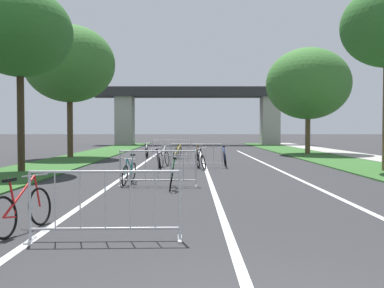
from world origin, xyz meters
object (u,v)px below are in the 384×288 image
at_px(bicycle_white_0, 145,152).
at_px(tree_left_pine_near, 18,33).
at_px(bicycle_purple_2, 157,160).
at_px(bicycle_green_4, 170,175).
at_px(bicycle_orange_3, 195,158).
at_px(bicycle_silver_7, 162,158).
at_px(bicycle_yellow_8, 176,152).
at_px(crowd_barrier_nearest, 103,206).
at_px(bicycle_black_5, 198,160).
at_px(bicycle_blue_1, 223,158).
at_px(bicycle_red_6, 20,209).
at_px(bicycle_teal_9, 127,172).
at_px(tree_right_maple_mid, 306,84).
at_px(tree_left_pine_far, 67,64).
at_px(crowd_barrier_fourth, 170,149).
at_px(crowd_barrier_second, 156,169).
at_px(crowd_barrier_third, 195,156).

bearing_deg(bicycle_white_0, tree_left_pine_near, -117.25).
bearing_deg(bicycle_purple_2, bicycle_green_4, 90.08).
xyz_separation_m(bicycle_white_0, bicycle_orange_3, (2.85, -6.17, 0.03)).
distance_m(bicycle_silver_7, bicycle_yellow_8, 5.08).
bearing_deg(crowd_barrier_nearest, bicycle_black_5, 82.11).
bearing_deg(bicycle_blue_1, bicycle_red_6, -107.41).
bearing_deg(bicycle_teal_9, bicycle_black_5, -108.05).
xyz_separation_m(tree_right_maple_mid, bicycle_black_5, (-7.38, -10.64, -4.34)).
relative_size(tree_left_pine_far, bicycle_blue_1, 4.51).
relative_size(crowd_barrier_fourth, bicycle_purple_2, 1.37).
relative_size(tree_left_pine_near, bicycle_blue_1, 4.16).
xyz_separation_m(bicycle_red_6, bicycle_silver_7, (1.48, 12.34, 0.01)).
bearing_deg(bicycle_black_5, bicycle_orange_3, -93.23).
relative_size(bicycle_blue_1, bicycle_silver_7, 1.06).
height_order(bicycle_black_5, bicycle_yellow_8, bicycle_black_5).
bearing_deg(bicycle_silver_7, crowd_barrier_second, -74.91).
bearing_deg(bicycle_blue_1, tree_right_maple_mid, 58.85).
bearing_deg(bicycle_yellow_8, bicycle_green_4, -75.61).
distance_m(bicycle_white_0, bicycle_teal_9, 12.18).
distance_m(tree_right_maple_mid, bicycle_yellow_8, 10.56).
bearing_deg(crowd_barrier_nearest, crowd_barrier_third, 83.10).
distance_m(bicycle_blue_1, bicycle_red_6, 12.84).
bearing_deg(tree_left_pine_far, bicycle_yellow_8, -7.73).
bearing_deg(bicycle_orange_3, bicycle_purple_2, 29.99).
relative_size(crowd_barrier_nearest, bicycle_red_6, 1.42).
bearing_deg(bicycle_yellow_8, bicycle_black_5, -66.18).
bearing_deg(bicycle_teal_9, tree_left_pine_far, -60.89).
height_order(bicycle_green_4, bicycle_silver_7, bicycle_silver_7).
xyz_separation_m(tree_left_pine_near, bicycle_blue_1, (8.07, 2.34, -5.00)).
distance_m(crowd_barrier_third, bicycle_teal_9, 5.98).
height_order(tree_right_maple_mid, bicycle_purple_2, tree_right_maple_mid).
height_order(bicycle_white_0, bicycle_purple_2, bicycle_purple_2).
bearing_deg(crowd_barrier_fourth, tree_left_pine_far, 176.45).
distance_m(tree_left_pine_near, bicycle_blue_1, 9.78).
distance_m(crowd_barrier_fourth, bicycle_blue_1, 6.33).
xyz_separation_m(crowd_barrier_nearest, crowd_barrier_second, (0.30, 6.15, 0.00)).
distance_m(bicycle_red_6, bicycle_yellow_8, 17.51).
height_order(bicycle_green_4, bicycle_black_5, bicycle_black_5).
distance_m(tree_left_pine_near, bicycle_yellow_8, 10.80).
bearing_deg(tree_left_pine_near, bicycle_white_0, 64.99).
bearing_deg(crowd_barrier_fourth, tree_left_pine_near, -123.92).
height_order(crowd_barrier_fourth, bicycle_purple_2, crowd_barrier_fourth).
relative_size(crowd_barrier_nearest, bicycle_blue_1, 1.34).
relative_size(bicycle_yellow_8, bicycle_teal_9, 1.00).
height_order(crowd_barrier_nearest, bicycle_teal_9, crowd_barrier_nearest).
distance_m(crowd_barrier_nearest, bicycle_black_5, 11.89).
xyz_separation_m(tree_right_maple_mid, crowd_barrier_nearest, (-9.01, -22.42, -4.17)).
bearing_deg(bicycle_yellow_8, tree_left_pine_near, -114.14).
height_order(bicycle_white_0, bicycle_orange_3, bicycle_orange_3).
relative_size(bicycle_purple_2, bicycle_green_4, 0.98).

